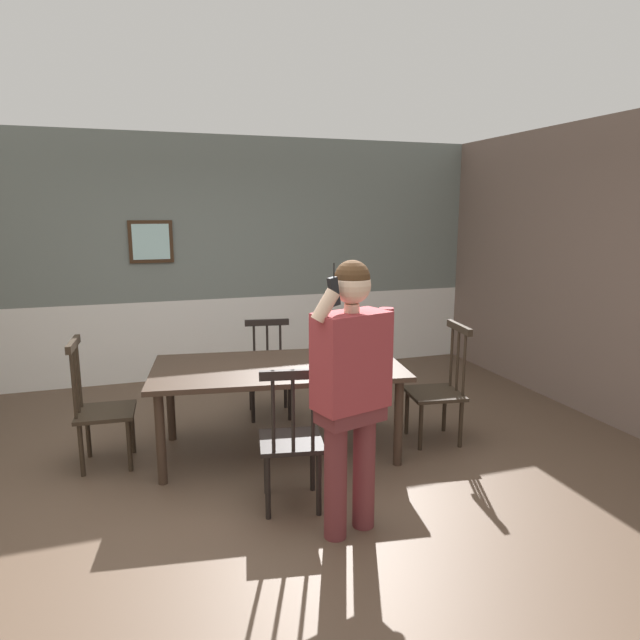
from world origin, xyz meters
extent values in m
plane|color=brown|center=(0.00, 0.00, 0.00)|extent=(7.47, 7.47, 0.00)
cube|color=slate|center=(0.00, 2.93, 1.89)|extent=(6.79, 0.12, 1.89)
cube|color=white|center=(0.00, 2.94, 0.47)|extent=(6.79, 0.14, 0.94)
cube|color=white|center=(0.00, 2.91, 0.94)|extent=(6.79, 0.05, 0.06)
cube|color=#382314|center=(-0.63, 2.85, 1.63)|extent=(0.48, 0.03, 0.48)
cube|color=#B2E2E3|center=(-0.63, 2.84, 1.63)|extent=(0.40, 0.01, 0.40)
cube|color=#756056|center=(3.40, 0.00, 1.41)|extent=(0.12, 5.85, 2.83)
cube|color=#38281E|center=(0.25, 0.50, 0.72)|extent=(2.12, 1.29, 0.04)
cylinder|color=#38281E|center=(-0.70, 0.22, 0.35)|extent=(0.07, 0.07, 0.70)
cylinder|color=#38281E|center=(1.08, -0.03, 0.35)|extent=(0.07, 0.07, 0.70)
cylinder|color=#38281E|center=(-0.58, 1.03, 0.35)|extent=(0.07, 0.07, 0.70)
cylinder|color=#38281E|center=(1.20, 0.78, 0.35)|extent=(0.07, 0.07, 0.70)
cube|color=black|center=(0.37, 1.35, 0.43)|extent=(0.49, 0.49, 0.03)
cube|color=black|center=(0.40, 1.55, 0.89)|extent=(0.44, 0.10, 0.06)
cylinder|color=black|center=(0.53, 1.53, 0.68)|extent=(0.02, 0.02, 0.47)
cylinder|color=black|center=(0.40, 1.55, 0.68)|extent=(0.02, 0.02, 0.47)
cylinder|color=black|center=(0.27, 1.56, 0.68)|extent=(0.02, 0.02, 0.47)
cylinder|color=black|center=(0.52, 1.15, 0.21)|extent=(0.04, 0.04, 0.42)
cylinder|color=black|center=(0.18, 1.20, 0.21)|extent=(0.04, 0.04, 0.42)
cylinder|color=black|center=(0.57, 1.50, 0.21)|extent=(0.04, 0.04, 0.42)
cylinder|color=black|center=(0.22, 1.55, 0.21)|extent=(0.04, 0.04, 0.42)
cube|color=#2D2319|center=(1.59, 0.31, 0.43)|extent=(0.50, 0.50, 0.03)
cube|color=#2D2319|center=(1.79, 0.28, 1.00)|extent=(0.10, 0.45, 0.06)
cylinder|color=#2D2319|center=(1.77, 0.15, 0.74)|extent=(0.02, 0.02, 0.59)
cylinder|color=#2D2319|center=(1.79, 0.28, 0.74)|extent=(0.02, 0.02, 0.59)
cylinder|color=#2D2319|center=(1.81, 0.41, 0.74)|extent=(0.02, 0.02, 0.59)
cylinder|color=#2D2319|center=(1.39, 0.16, 0.21)|extent=(0.04, 0.04, 0.41)
cylinder|color=#2D2319|center=(1.44, 0.51, 0.21)|extent=(0.04, 0.04, 0.41)
cylinder|color=#2D2319|center=(1.74, 0.11, 0.21)|extent=(0.04, 0.04, 0.41)
cylinder|color=#2D2319|center=(1.79, 0.46, 0.21)|extent=(0.04, 0.04, 0.41)
cube|color=black|center=(0.13, -0.35, 0.46)|extent=(0.48, 0.48, 0.03)
cube|color=black|center=(0.10, -0.54, 0.98)|extent=(0.42, 0.11, 0.06)
cylinder|color=black|center=(-0.03, -0.51, 0.74)|extent=(0.02, 0.02, 0.54)
cylinder|color=black|center=(0.10, -0.54, 0.74)|extent=(0.02, 0.02, 0.54)
cylinder|color=black|center=(0.22, -0.56, 0.74)|extent=(0.02, 0.02, 0.54)
cylinder|color=black|center=(0.00, -0.16, 0.22)|extent=(0.04, 0.04, 0.44)
cylinder|color=black|center=(0.32, -0.22, 0.22)|extent=(0.04, 0.04, 0.44)
cylinder|color=black|center=(-0.06, -0.48, 0.22)|extent=(0.04, 0.04, 0.44)
cylinder|color=black|center=(0.26, -0.54, 0.22)|extent=(0.04, 0.04, 0.44)
cube|color=#2D2319|center=(-1.08, 0.69, 0.43)|extent=(0.45, 0.45, 0.03)
cube|color=#2D2319|center=(-1.28, 0.70, 0.99)|extent=(0.07, 0.43, 0.06)
cylinder|color=#2D2319|center=(-1.27, 0.83, 0.73)|extent=(0.02, 0.02, 0.57)
cylinder|color=#2D2319|center=(-1.28, 0.70, 0.73)|extent=(0.02, 0.02, 0.57)
cylinder|color=#2D2319|center=(-1.29, 0.57, 0.73)|extent=(0.02, 0.02, 0.57)
cylinder|color=#2D2319|center=(-0.90, 0.85, 0.21)|extent=(0.04, 0.04, 0.42)
cylinder|color=#2D2319|center=(-0.92, 0.51, 0.21)|extent=(0.04, 0.04, 0.42)
cylinder|color=#2D2319|center=(-1.24, 0.87, 0.21)|extent=(0.04, 0.04, 0.42)
cylinder|color=#2D2319|center=(-1.27, 0.53, 0.21)|extent=(0.04, 0.04, 0.42)
cylinder|color=brown|center=(0.50, -0.75, 0.41)|extent=(0.14, 0.14, 0.82)
cylinder|color=brown|center=(0.28, -0.81, 0.41)|extent=(0.14, 0.14, 0.82)
cube|color=brown|center=(0.39, -0.78, 0.79)|extent=(0.44, 0.32, 0.12)
cube|color=#993338|center=(0.39, -0.78, 1.11)|extent=(0.49, 0.35, 0.58)
cylinder|color=#993338|center=(0.64, -0.71, 1.12)|extent=(0.09, 0.09, 0.55)
cylinder|color=beige|center=(0.20, -0.85, 1.46)|extent=(0.17, 0.09, 0.20)
cylinder|color=beige|center=(0.39, -0.78, 1.42)|extent=(0.09, 0.09, 0.05)
sphere|color=beige|center=(0.39, -0.78, 1.56)|extent=(0.22, 0.22, 0.22)
sphere|color=#472D19|center=(0.39, -0.78, 1.60)|extent=(0.21, 0.21, 0.21)
cube|color=black|center=(0.25, -0.85, 1.54)|extent=(0.08, 0.06, 0.17)
cylinder|color=black|center=(0.25, -0.85, 1.66)|extent=(0.01, 0.01, 0.08)
camera|label=1|loc=(-0.77, -3.73, 1.98)|focal=31.17mm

